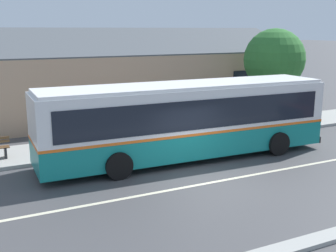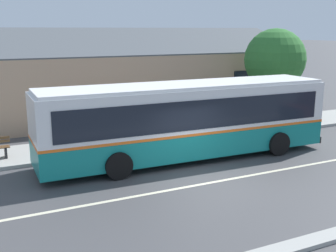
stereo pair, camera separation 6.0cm
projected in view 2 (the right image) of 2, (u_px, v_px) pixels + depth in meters
ground_plane at (209, 183)px, 14.56m from camera, size 300.00×300.00×0.00m
sidewalk_far at (142, 141)px, 19.80m from camera, size 60.00×3.00×0.15m
curb_near at (309, 242)px, 10.38m from camera, size 60.00×0.50×0.12m
lane_divider_stripe at (209, 183)px, 14.56m from camera, size 60.00×0.16×0.01m
community_building at (68, 83)px, 25.62m from camera, size 28.16×8.98×6.32m
transit_bus at (187, 119)px, 17.02m from camera, size 12.16×2.98×3.09m
bench_down_street at (95, 138)px, 18.41m from camera, size 1.59×0.51×0.94m
street_tree_primary at (276, 61)px, 23.44m from camera, size 3.41×3.41×5.27m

